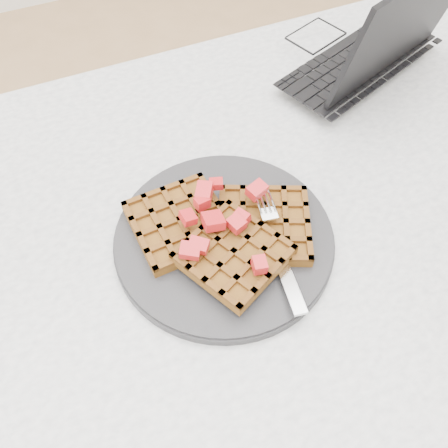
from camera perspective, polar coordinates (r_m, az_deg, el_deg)
name	(u,v)px	position (r m, az deg, el deg)	size (l,w,h in m)	color
ground	(240,400)	(1.33, 1.80, -19.44)	(4.00, 4.00, 0.00)	tan
table	(251,273)	(0.74, 3.06, -5.59)	(1.20, 0.80, 0.75)	silver
plate	(224,239)	(0.63, 0.00, -1.71)	(0.28, 0.28, 0.02)	black
waffles	(225,232)	(0.61, 0.16, -0.96)	(0.23, 0.21, 0.03)	brown
strawberry_pile	(224,217)	(0.59, 0.00, 0.80)	(0.15, 0.15, 0.02)	#9E0B12
fork	(275,244)	(0.60, 5.88, -2.33)	(0.02, 0.18, 0.02)	silver
laptop	(352,48)	(0.89, 14.47, 18.87)	(0.34, 0.30, 0.20)	black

